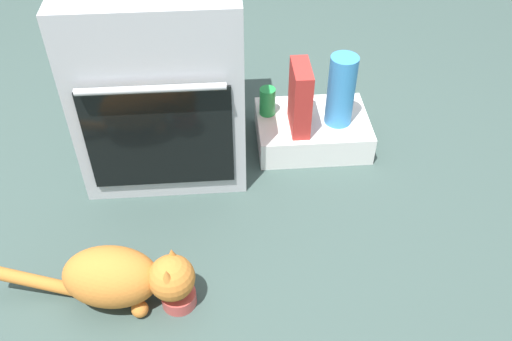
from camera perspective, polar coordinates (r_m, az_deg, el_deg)
ground at (r=2.06m, az=-7.36°, el=-5.08°), size 8.00×8.00×0.00m
oven at (r=2.14m, az=-9.84°, el=9.92°), size 0.60×0.60×0.76m
pantry_cabinet at (r=2.35m, az=5.82°, el=4.19°), size 0.46×0.34×0.12m
food_bowl at (r=1.81m, az=-8.00°, el=-12.81°), size 0.11×0.11×0.07m
cat at (r=1.78m, az=-13.66°, el=-10.69°), size 0.65×0.24×0.21m
water_bottle at (r=2.22m, az=8.80°, el=8.18°), size 0.11×0.11×0.30m
cereal_box at (r=2.18m, az=4.59°, el=7.48°), size 0.07×0.18×0.28m
soda_can at (r=2.29m, az=1.20°, el=7.17°), size 0.07×0.07×0.12m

